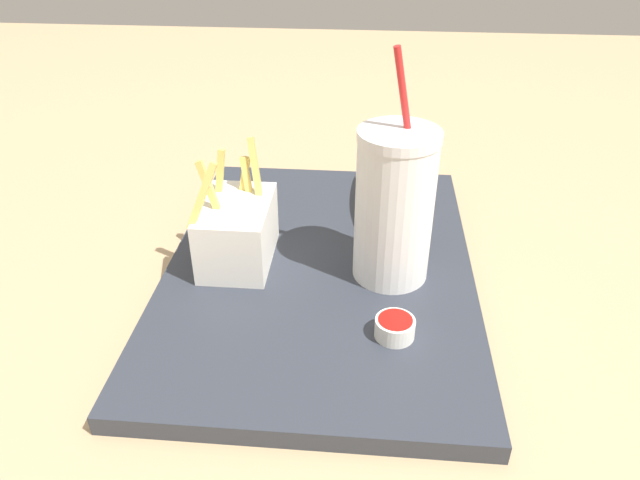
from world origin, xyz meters
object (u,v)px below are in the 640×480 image
object	(u,v)px
hot_dog_1	(382,184)
ketchup_cup_1	(395,327)
fries_basket	(237,230)
soda_cup	(394,206)

from	to	relation	value
hot_dog_1	ketchup_cup_1	bearing A→B (deg)	-177.20
fries_basket	hot_dog_1	size ratio (longest dim) A/B	0.77
soda_cup	ketchup_cup_1	xyz separation A→B (m)	(-0.10, -0.00, -0.07)
hot_dog_1	ketchup_cup_1	xyz separation A→B (m)	(-0.26, -0.01, -0.02)
hot_dog_1	soda_cup	bearing A→B (deg)	-176.60
fries_basket	ketchup_cup_1	xyz separation A→B (m)	(-0.12, -0.17, -0.03)
fries_basket	hot_dog_1	world-z (taller)	fries_basket
hot_dog_1	ketchup_cup_1	distance (m)	0.26
fries_basket	ketchup_cup_1	world-z (taller)	fries_basket
hot_dog_1	fries_basket	bearing A→B (deg)	131.99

